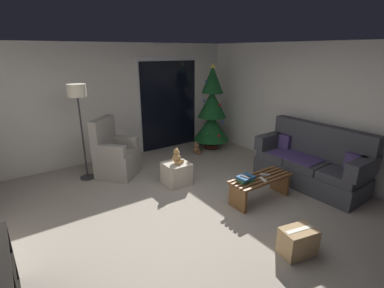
% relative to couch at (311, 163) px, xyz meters
% --- Properties ---
extents(ground_plane, '(7.00, 7.00, 0.00)m').
position_rel_couch_xyz_m(ground_plane, '(-2.32, 0.31, -0.40)').
color(ground_plane, '#9E9384').
extents(wall_back, '(5.72, 0.12, 2.50)m').
position_rel_couch_xyz_m(wall_back, '(-2.32, 3.37, 0.85)').
color(wall_back, silver).
rests_on(wall_back, ground).
extents(wall_right, '(0.12, 6.00, 2.50)m').
position_rel_couch_xyz_m(wall_right, '(0.54, 0.31, 0.85)').
color(wall_right, silver).
rests_on(wall_right, ground).
extents(patio_door_frame, '(1.60, 0.02, 2.20)m').
position_rel_couch_xyz_m(patio_door_frame, '(-1.03, 3.30, 0.70)').
color(patio_door_frame, silver).
rests_on(patio_door_frame, ground).
extents(patio_door_glass, '(1.50, 0.02, 2.10)m').
position_rel_couch_xyz_m(patio_door_glass, '(-1.03, 3.28, 0.65)').
color(patio_door_glass, black).
rests_on(patio_door_glass, ground).
extents(couch, '(0.84, 1.96, 1.08)m').
position_rel_couch_xyz_m(couch, '(0.00, 0.00, 0.00)').
color(couch, '#3D3D42').
rests_on(couch, ground).
extents(coffee_table, '(1.10, 0.40, 0.41)m').
position_rel_couch_xyz_m(coffee_table, '(-1.21, 0.10, -0.13)').
color(coffee_table, brown).
rests_on(coffee_table, ground).
extents(remote_silver, '(0.14, 0.15, 0.02)m').
position_rel_couch_xyz_m(remote_silver, '(-1.10, 0.11, 0.02)').
color(remote_silver, '#ADADB2').
rests_on(remote_silver, coffee_table).
extents(remote_white, '(0.08, 0.16, 0.02)m').
position_rel_couch_xyz_m(remote_white, '(-1.26, 0.00, 0.02)').
color(remote_white, silver).
rests_on(remote_white, coffee_table).
extents(book_stack, '(0.27, 0.21, 0.08)m').
position_rel_couch_xyz_m(book_stack, '(-1.51, 0.13, 0.05)').
color(book_stack, '#337042').
rests_on(book_stack, coffee_table).
extents(cell_phone, '(0.11, 0.16, 0.01)m').
position_rel_couch_xyz_m(cell_phone, '(-1.53, 0.12, 0.09)').
color(cell_phone, black).
rests_on(cell_phone, book_stack).
extents(christmas_tree, '(0.87, 0.87, 2.07)m').
position_rel_couch_xyz_m(christmas_tree, '(-0.24, 2.60, 0.51)').
color(christmas_tree, '#4C1E19').
rests_on(christmas_tree, ground).
extents(armchair, '(0.97, 0.97, 1.13)m').
position_rel_couch_xyz_m(armchair, '(-2.78, 2.39, 0.00)').
color(armchair, gray).
rests_on(armchair, ground).
extents(floor_lamp, '(0.32, 0.32, 1.78)m').
position_rel_couch_xyz_m(floor_lamp, '(-3.30, 2.56, 1.11)').
color(floor_lamp, '#2D2D30').
rests_on(floor_lamp, ground).
extents(ottoman, '(0.44, 0.44, 0.40)m').
position_rel_couch_xyz_m(ottoman, '(-2.01, 1.38, -0.20)').
color(ottoman, beige).
rests_on(ottoman, ground).
extents(teddy_bear_honey, '(0.21, 0.22, 0.29)m').
position_rel_couch_xyz_m(teddy_bear_honey, '(-2.00, 1.38, 0.12)').
color(teddy_bear_honey, tan).
rests_on(teddy_bear_honey, ottoman).
extents(teddy_bear_chestnut_by_tree, '(0.21, 0.22, 0.29)m').
position_rel_couch_xyz_m(teddy_bear_chestnut_by_tree, '(-0.79, 2.46, -0.28)').
color(teddy_bear_chestnut_by_tree, brown).
rests_on(teddy_bear_chestnut_by_tree, ground).
extents(cardboard_box_taped_mid_floor, '(0.47, 0.36, 0.34)m').
position_rel_couch_xyz_m(cardboard_box_taped_mid_floor, '(-1.81, -1.06, -0.23)').
color(cardboard_box_taped_mid_floor, tan).
rests_on(cardboard_box_taped_mid_floor, ground).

